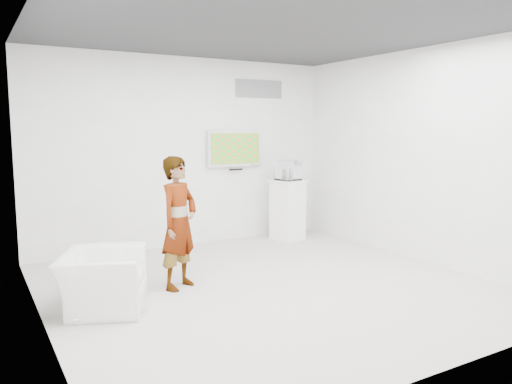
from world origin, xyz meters
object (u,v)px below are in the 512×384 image
Objects in this scene: tv at (235,148)px; floor_uplight at (282,226)px; person at (179,223)px; armchair at (103,280)px; pedestal at (288,210)px.

floor_uplight is at bearing -7.86° from tv.
person is 3.30m from floor_uplight.
floor_uplight is (2.66, 1.84, -0.63)m from person.
tv is 1.07× the size of armchair.
person is 5.04× the size of floor_uplight.
pedestal is at bearing -39.55° from armchair.
armchair is 0.92× the size of pedestal.
person is 1.67× the size of armchair.
floor_uplight is (0.88, -0.12, -1.39)m from tv.
pedestal is 0.49m from floor_uplight.
tv is 0.64× the size of person.
armchair is (-0.96, -0.26, -0.48)m from person.
tv reaches higher than armchair.
person reaches higher than armchair.
tv is 1.38m from pedestal.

